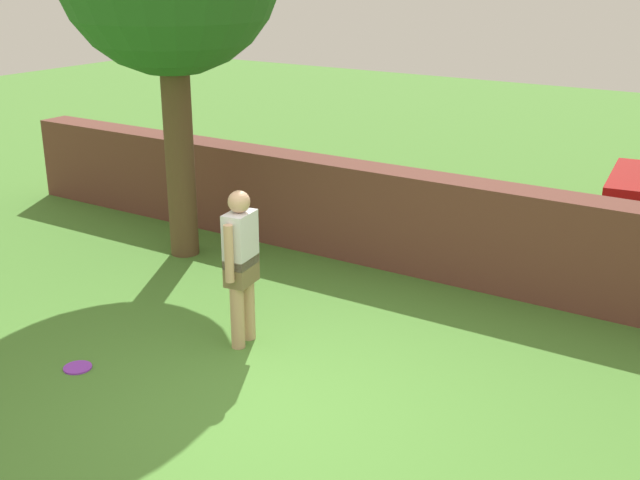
{
  "coord_description": "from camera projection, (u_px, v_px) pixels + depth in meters",
  "views": [
    {
      "loc": [
        3.72,
        -4.89,
        3.73
      ],
      "look_at": [
        -0.48,
        1.62,
        1.0
      ],
      "focal_mm": 45.01,
      "sensor_mm": 36.0,
      "label": 1
    }
  ],
  "objects": [
    {
      "name": "frisbee_purple",
      "position": [
        78.0,
        368.0,
        7.71
      ],
      "size": [
        0.27,
        0.27,
        0.02
      ],
      "primitive_type": "cylinder",
      "color": "purple",
      "rests_on": "ground"
    },
    {
      "name": "brick_wall",
      "position": [
        341.0,
        208.0,
        10.53
      ],
      "size": [
        11.12,
        0.5,
        1.25
      ],
      "primitive_type": "cube",
      "color": "brown",
      "rests_on": "ground"
    },
    {
      "name": "person",
      "position": [
        241.0,
        261.0,
        7.94
      ],
      "size": [
        0.27,
        0.53,
        1.62
      ],
      "rotation": [
        0.0,
        0.0,
        -1.42
      ],
      "color": "tan",
      "rests_on": "ground"
    },
    {
      "name": "ground_plane",
      "position": [
        266.0,
        409.0,
        7.02
      ],
      "size": [
        40.0,
        40.0,
        0.0
      ],
      "primitive_type": "plane",
      "color": "#4C8433"
    }
  ]
}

